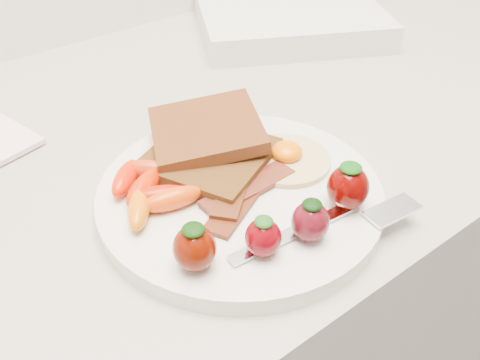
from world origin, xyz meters
TOP-DOWN VIEW (x-y plane):
  - plate at (-0.00, 1.55)m, footprint 0.27×0.27m
  - toast_lower at (-0.00, 1.60)m, footprint 0.15×0.15m
  - toast_upper at (0.01, 1.63)m, footprint 0.15×0.15m
  - fried_egg at (0.06, 1.56)m, footprint 0.10×0.10m
  - bacon_strips at (-0.01, 1.55)m, footprint 0.12×0.09m
  - baby_carrots at (-0.08, 1.59)m, footprint 0.08×0.10m
  - strawberries at (-0.01, 1.48)m, footprint 0.18×0.06m
  - fork at (0.03, 1.46)m, footprint 0.18×0.06m
  - appliance at (0.31, 1.83)m, footprint 0.35×0.32m

SIDE VIEW (x-z plane):
  - plate at x=0.00m, z-range 0.90..0.92m
  - appliance at x=0.31m, z-range 0.90..0.94m
  - fork at x=0.03m, z-range 0.92..0.92m
  - bacon_strips at x=-0.01m, z-range 0.92..0.93m
  - fried_egg at x=0.06m, z-range 0.91..0.93m
  - toast_lower at x=0.00m, z-range 0.92..0.93m
  - baby_carrots at x=-0.08m, z-range 0.92..0.94m
  - strawberries at x=-0.01m, z-range 0.92..0.96m
  - toast_upper at x=0.01m, z-range 0.93..0.95m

